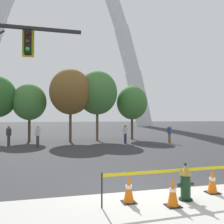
% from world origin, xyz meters
% --- Properties ---
extents(ground_plane, '(240.00, 240.00, 0.00)m').
position_xyz_m(ground_plane, '(0.00, 0.00, 0.00)').
color(ground_plane, '#333335').
extents(fire_hydrant, '(0.46, 0.48, 0.99)m').
position_xyz_m(fire_hydrant, '(0.67, -1.18, 0.47)').
color(fire_hydrant, black).
rests_on(fire_hydrant, ground).
extents(caution_tape_barrier, '(5.58, 0.25, 0.88)m').
position_xyz_m(caution_tape_barrier, '(1.15, -1.11, 0.61)').
color(caution_tape_barrier, '#232326').
rests_on(caution_tape_barrier, ground).
extents(traffic_cone_by_hydrant, '(0.36, 0.36, 0.73)m').
position_xyz_m(traffic_cone_by_hydrant, '(0.12, -1.52, 0.36)').
color(traffic_cone_by_hydrant, black).
rests_on(traffic_cone_by_hydrant, ground).
extents(traffic_cone_mid_sidewalk, '(0.36, 0.36, 0.73)m').
position_xyz_m(traffic_cone_mid_sidewalk, '(-0.86, -1.00, 0.36)').
color(traffic_cone_mid_sidewalk, black).
rests_on(traffic_cone_mid_sidewalk, ground).
extents(traffic_cone_curb_edge, '(0.36, 0.36, 0.73)m').
position_xyz_m(traffic_cone_curb_edge, '(1.76, -0.84, 0.36)').
color(traffic_cone_curb_edge, black).
rests_on(traffic_cone_curb_edge, ground).
extents(monument_arch, '(43.42, 3.11, 48.30)m').
position_xyz_m(monument_arch, '(0.00, 50.34, 20.78)').
color(monument_arch, silver).
rests_on(monument_arch, ground).
extents(tree_left_mid, '(3.04, 3.04, 5.33)m').
position_xyz_m(tree_left_mid, '(-4.77, 16.26, 3.64)').
color(tree_left_mid, '#473323').
rests_on(tree_left_mid, ground).
extents(tree_center_left, '(3.83, 3.83, 6.71)m').
position_xyz_m(tree_center_left, '(-1.12, 15.38, 4.59)').
color(tree_center_left, brown).
rests_on(tree_center_left, ground).
extents(tree_center_right, '(3.85, 3.85, 6.73)m').
position_xyz_m(tree_center_right, '(1.47, 15.86, 4.61)').
color(tree_center_right, brown).
rests_on(tree_center_right, ground).
extents(tree_right_mid, '(3.12, 3.12, 5.45)m').
position_xyz_m(tree_right_mid, '(5.16, 16.30, 3.73)').
color(tree_right_mid, brown).
rests_on(tree_right_mid, ground).
extents(pedestrian_walking_left, '(0.39, 0.37, 1.59)m').
position_xyz_m(pedestrian_walking_left, '(-5.97, 12.83, 0.82)').
color(pedestrian_walking_left, '#38383D').
rests_on(pedestrian_walking_left, ground).
extents(pedestrian_standing_center, '(0.38, 0.28, 1.59)m').
position_xyz_m(pedestrian_standing_center, '(3.32, 12.72, 0.82)').
color(pedestrian_standing_center, '#232847').
rests_on(pedestrian_standing_center, ground).
extents(pedestrian_walking_right, '(0.38, 0.38, 1.59)m').
position_xyz_m(pedestrian_walking_right, '(-3.80, 12.03, 0.82)').
color(pedestrian_walking_right, '#38383D').
rests_on(pedestrian_walking_right, ground).
extents(pedestrian_near_trees, '(0.22, 0.35, 1.59)m').
position_xyz_m(pedestrian_near_trees, '(7.06, 11.95, 0.82)').
color(pedestrian_near_trees, brown).
rests_on(pedestrian_near_trees, ground).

